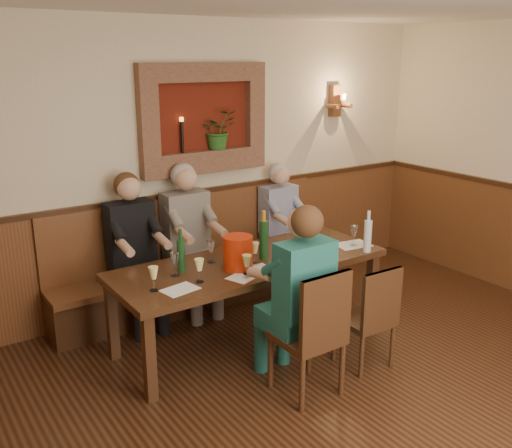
# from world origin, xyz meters

# --- Properties ---
(room_shell) EXTENTS (6.04, 6.04, 2.82)m
(room_shell) POSITION_xyz_m (0.00, 0.00, 1.89)
(room_shell) COLOR beige
(room_shell) RESTS_ON ground
(wainscoting) EXTENTS (6.02, 6.02, 1.15)m
(wainscoting) POSITION_xyz_m (0.00, -0.00, 0.59)
(wainscoting) COLOR brown
(wainscoting) RESTS_ON ground
(wall_niche) EXTENTS (1.36, 0.30, 1.06)m
(wall_niche) POSITION_xyz_m (0.24, 2.94, 1.81)
(wall_niche) COLOR #5C180D
(wall_niche) RESTS_ON ground
(wall_sconce) EXTENTS (0.25, 0.20, 0.35)m
(wall_sconce) POSITION_xyz_m (1.90, 2.93, 1.94)
(wall_sconce) COLOR brown
(wall_sconce) RESTS_ON ground
(dining_table) EXTENTS (2.40, 0.90, 0.75)m
(dining_table) POSITION_xyz_m (0.00, 1.85, 0.68)
(dining_table) COLOR black
(dining_table) RESTS_ON ground
(bench) EXTENTS (3.00, 0.45, 1.11)m
(bench) POSITION_xyz_m (0.00, 2.79, 0.33)
(bench) COLOR #381E0F
(bench) RESTS_ON ground
(chair_near_left) EXTENTS (0.45, 0.45, 1.00)m
(chair_near_left) POSITION_xyz_m (-0.10, 0.92, 0.29)
(chair_near_left) COLOR black
(chair_near_left) RESTS_ON ground
(chair_near_right) EXTENTS (0.40, 0.40, 0.87)m
(chair_near_right) POSITION_xyz_m (0.54, 0.97, 0.25)
(chair_near_right) COLOR black
(chair_near_right) RESTS_ON ground
(person_bench_left) EXTENTS (0.43, 0.53, 1.45)m
(person_bench_left) POSITION_xyz_m (-0.70, 2.69, 0.60)
(person_bench_left) COLOR black
(person_bench_left) RESTS_ON ground
(person_bench_mid) EXTENTS (0.44, 0.54, 1.47)m
(person_bench_mid) POSITION_xyz_m (-0.13, 2.69, 0.61)
(person_bench_mid) COLOR #514B4A
(person_bench_mid) RESTS_ON ground
(person_bench_right) EXTENTS (0.39, 0.48, 1.36)m
(person_bench_right) POSITION_xyz_m (0.99, 2.69, 0.56)
(person_bench_right) COLOR navy
(person_bench_right) RESTS_ON ground
(person_chair_front) EXTENTS (0.43, 0.53, 1.45)m
(person_chair_front) POSITION_xyz_m (-0.10, 1.07, 0.60)
(person_chair_front) COLOR #1B5760
(person_chair_front) RESTS_ON ground
(spittoon_bucket) EXTENTS (0.32, 0.32, 0.28)m
(spittoon_bucket) POSITION_xyz_m (-0.18, 1.75, 0.89)
(spittoon_bucket) COLOR red
(spittoon_bucket) RESTS_ON dining_table
(wine_bottle_green_a) EXTENTS (0.10, 0.10, 0.43)m
(wine_bottle_green_a) POSITION_xyz_m (0.13, 1.83, 0.93)
(wine_bottle_green_a) COLOR #19471E
(wine_bottle_green_a) RESTS_ON dining_table
(wine_bottle_green_b) EXTENTS (0.08, 0.08, 0.36)m
(wine_bottle_green_b) POSITION_xyz_m (-0.60, 1.95, 0.90)
(wine_bottle_green_b) COLOR #19471E
(wine_bottle_green_b) RESTS_ON dining_table
(water_bottle) EXTENTS (0.08, 0.08, 0.38)m
(water_bottle) POSITION_xyz_m (1.00, 1.45, 0.90)
(water_bottle) COLOR silver
(water_bottle) RESTS_ON dining_table
(tasting_sheet_a) EXTENTS (0.29, 0.23, 0.00)m
(tasting_sheet_a) POSITION_xyz_m (-0.78, 1.62, 0.75)
(tasting_sheet_a) COLOR white
(tasting_sheet_a) RESTS_ON dining_table
(tasting_sheet_b) EXTENTS (0.28, 0.21, 0.00)m
(tasting_sheet_b) POSITION_xyz_m (-0.08, 1.65, 0.75)
(tasting_sheet_b) COLOR white
(tasting_sheet_b) RESTS_ON dining_table
(tasting_sheet_c) EXTENTS (0.35, 0.27, 0.00)m
(tasting_sheet_c) POSITION_xyz_m (1.03, 1.67, 0.75)
(tasting_sheet_c) COLOR white
(tasting_sheet_c) RESTS_ON dining_table
(tasting_sheet_d) EXTENTS (0.32, 0.27, 0.00)m
(tasting_sheet_d) POSITION_xyz_m (-0.24, 1.57, 0.75)
(tasting_sheet_d) COLOR white
(tasting_sheet_d) RESTS_ON dining_table
(wine_glass_0) EXTENTS (0.08, 0.08, 0.19)m
(wine_glass_0) POSITION_xyz_m (-0.95, 1.71, 0.85)
(wine_glass_0) COLOR #FFFE98
(wine_glass_0) RESTS_ON dining_table
(wine_glass_1) EXTENTS (0.08, 0.08, 0.19)m
(wine_glass_1) POSITION_xyz_m (-0.69, 1.90, 0.85)
(wine_glass_1) COLOR white
(wine_glass_1) RESTS_ON dining_table
(wine_glass_2) EXTENTS (0.08, 0.08, 0.19)m
(wine_glass_2) POSITION_xyz_m (-0.59, 1.67, 0.85)
(wine_glass_2) COLOR #FFFE98
(wine_glass_2) RESTS_ON dining_table
(wine_glass_3) EXTENTS (0.08, 0.08, 0.19)m
(wine_glass_3) POSITION_xyz_m (-0.29, 2.01, 0.85)
(wine_glass_3) COLOR white
(wine_glass_3) RESTS_ON dining_table
(wine_glass_4) EXTENTS (0.08, 0.08, 0.19)m
(wine_glass_4) POSITION_xyz_m (-0.01, 1.76, 0.85)
(wine_glass_4) COLOR #FFFE98
(wine_glass_4) RESTS_ON dining_table
(wine_glass_5) EXTENTS (0.08, 0.08, 0.19)m
(wine_glass_5) POSITION_xyz_m (0.17, 1.90, 0.85)
(wine_glass_5) COLOR #FFFE98
(wine_glass_5) RESTS_ON dining_table
(wine_glass_6) EXTENTS (0.08, 0.08, 0.19)m
(wine_glass_6) POSITION_xyz_m (0.50, 1.68, 0.85)
(wine_glass_6) COLOR white
(wine_glass_6) RESTS_ON dining_table
(wine_glass_7) EXTENTS (0.08, 0.08, 0.19)m
(wine_glass_7) POSITION_xyz_m (0.70, 1.86, 0.85)
(wine_glass_7) COLOR #FFFE98
(wine_glass_7) RESTS_ON dining_table
(wine_glass_8) EXTENTS (0.08, 0.08, 0.19)m
(wine_glass_8) POSITION_xyz_m (1.02, 1.64, 0.85)
(wine_glass_8) COLOR white
(wine_glass_8) RESTS_ON dining_table
(wine_glass_9) EXTENTS (0.08, 0.08, 0.19)m
(wine_glass_9) POSITION_xyz_m (-0.24, 1.54, 0.85)
(wine_glass_9) COLOR #FFFE98
(wine_glass_9) RESTS_ON dining_table
(wine_glass_10) EXTENTS (0.08, 0.08, 0.19)m
(wine_glass_10) POSITION_xyz_m (0.63, 1.82, 0.85)
(wine_glass_10) COLOR #FFFE98
(wine_glass_10) RESTS_ON dining_table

